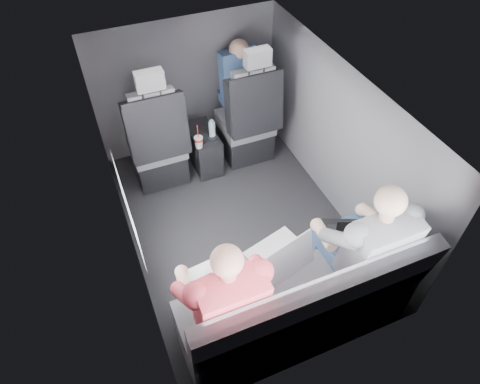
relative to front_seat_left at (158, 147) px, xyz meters
name	(u,v)px	position (x,y,z in m)	size (l,w,h in m)	color
floor	(238,225)	(0.45, -0.84, -0.40)	(2.60, 2.60, 0.00)	black
ceiling	(238,94)	(0.45, -0.84, 0.95)	(2.60, 2.60, 0.00)	#B2B2AD
panel_left	(122,202)	(-0.45, -0.84, 0.27)	(0.02, 2.60, 1.35)	#56565B
panel_right	(338,141)	(1.35, -0.84, 0.27)	(0.02, 2.60, 1.35)	#56565B
panel_front	(187,85)	(0.45, 0.46, 0.27)	(1.80, 0.02, 1.35)	#56565B
panel_back	(324,310)	(0.45, -2.14, 0.27)	(1.80, 0.02, 1.35)	#56565B
side_window	(128,209)	(-0.43, -1.14, 0.50)	(0.02, 0.75, 0.42)	white
seatbelt	(256,98)	(0.90, -0.17, 0.40)	(0.05, 0.01, 0.65)	black
front_seat_left	(158,147)	(0.00, 0.00, 0.00)	(0.52, 0.58, 1.26)	black
front_seat_right	(248,124)	(0.90, 0.00, 0.00)	(0.52, 0.58, 1.26)	black
center_console	(204,149)	(0.45, 0.04, -0.20)	(0.24, 0.48, 0.41)	black
rear_bench	(298,307)	(0.45, -1.90, -0.09)	(1.60, 0.57, 0.92)	#5D5D61
soda_cup	(199,142)	(0.35, -0.15, 0.06)	(0.08, 0.08, 0.25)	white
water_bottle	(212,129)	(0.52, -0.04, 0.08)	(0.06, 0.06, 0.18)	#B0CCEE
laptop_white	(209,281)	(-0.09, -1.67, 0.23)	(0.34, 0.32, 0.24)	silver
laptop_silver	(281,255)	(0.41, -1.67, 0.24)	(0.44, 0.43, 0.27)	silver
laptop_black	(349,232)	(0.93, -1.67, 0.23)	(0.35, 0.37, 0.21)	black
passenger_rear_left	(223,297)	(-0.05, -1.81, 0.23)	(0.50, 0.62, 1.22)	#2E2E33
passenger_rear_right	(361,245)	(0.94, -1.81, 0.24)	(0.52, 0.64, 1.26)	#334D71
passenger_front_right	(239,80)	(0.92, 0.26, 0.34)	(0.37, 0.37, 0.71)	#334D71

